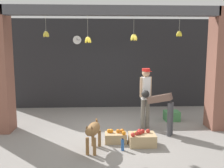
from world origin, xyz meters
name	(u,v)px	position (x,y,z in m)	size (l,w,h in m)	color
ground_plane	(113,133)	(0.00, 0.00, 0.00)	(60.00, 60.00, 0.00)	gray
shop_back_wall	(109,64)	(0.00, 2.92, 1.61)	(7.27, 0.12, 3.21)	#232326
shop_pillar_right	(224,70)	(2.98, 0.30, 1.61)	(0.70, 0.60, 3.21)	brown
storefront_awning	(113,12)	(0.00, 0.12, 3.07)	(5.37, 0.27, 0.92)	#4C4C51
dog	(93,131)	(-0.47, -1.13, 0.45)	(0.38, 0.91, 0.66)	olive
shopkeeper	(146,94)	(0.90, 0.34, 0.97)	(0.33, 0.29, 1.65)	#6B665B
worker_stooping	(161,106)	(1.23, -0.11, 0.73)	(0.76, 0.58, 1.10)	#424247
fruit_crate_oranges	(116,137)	(0.04, -0.64, 0.13)	(0.50, 0.33, 0.31)	tan
fruit_crate_apples	(142,139)	(0.62, -0.85, 0.15)	(0.59, 0.43, 0.35)	tan
produce_box_green	(172,116)	(1.84, 1.05, 0.15)	(0.44, 0.38, 0.29)	#42844C
water_bottle	(123,145)	(0.16, -1.12, 0.13)	(0.07, 0.07, 0.27)	#2D60AD
wall_clock	(77,40)	(-1.13, 2.84, 2.46)	(0.32, 0.03, 0.32)	black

